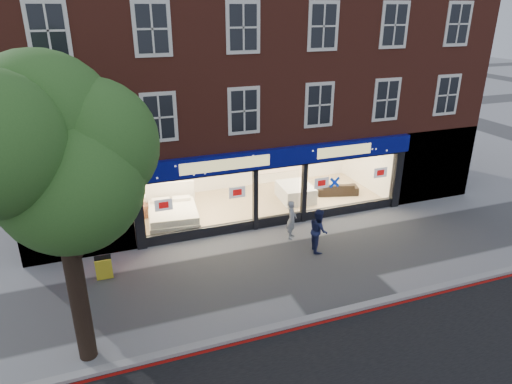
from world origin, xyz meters
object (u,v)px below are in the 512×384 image
a_board (104,268)px  sofa (337,188)px  mattress_stack (295,192)px  pedestrian_blue (319,230)px  pedestrian_grey (292,220)px  display_bed (173,214)px

a_board → sofa: bearing=19.8°
mattress_stack → pedestrian_blue: bearing=-104.3°
pedestrian_grey → display_bed: bearing=90.8°
pedestrian_blue → a_board: bearing=98.3°
display_bed → pedestrian_blue: bearing=-34.3°
display_bed → pedestrian_grey: pedestrian_grey is taller
display_bed → a_board: (-2.85, -3.18, -0.07)m
pedestrian_blue → sofa: bearing=-23.4°
a_board → pedestrian_blue: 7.43m
sofa → a_board: 11.19m
a_board → pedestrian_grey: pedestrian_grey is taller
a_board → pedestrian_grey: bearing=5.6°
mattress_stack → a_board: (-8.50, -3.68, -0.04)m
mattress_stack → a_board: 9.26m
sofa → pedestrian_blue: size_ratio=1.17×
display_bed → pedestrian_blue: pedestrian_blue is taller
display_bed → mattress_stack: size_ratio=1.39×
sofa → pedestrian_grey: (-3.71, -3.05, 0.39)m
pedestrian_blue → display_bed: bearing=63.2°
sofa → pedestrian_grey: size_ratio=1.24×
a_board → pedestrian_blue: size_ratio=0.50×
display_bed → mattress_stack: display_bed is taller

